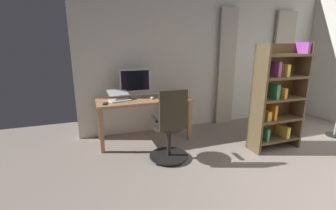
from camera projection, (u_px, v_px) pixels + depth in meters
name	position (u px, v px, depth m)	size (l,w,h in m)	color
back_room_partition	(211.00, 56.00, 4.58)	(5.15, 0.10, 2.77)	silver
curtain_left_panel	(281.00, 66.00, 5.10)	(0.50, 0.06, 2.28)	#BAB3A3
curtain_right_panel	(226.00, 68.00, 4.64)	(0.37, 0.06, 2.28)	#BAB3A3
desk	(144.00, 104.00, 3.87)	(1.53, 0.61, 0.73)	tan
office_chair	(170.00, 129.00, 3.18)	(0.56, 0.56, 1.05)	black
computer_monitor	(135.00, 82.00, 3.91)	(0.52, 0.18, 0.48)	silver
computer_keyboard	(169.00, 97.00, 3.95)	(0.40, 0.15, 0.02)	silver
laptop	(119.00, 97.00, 3.73)	(0.37, 0.36, 0.16)	white
computer_mouse	(152.00, 98.00, 3.83)	(0.06, 0.10, 0.04)	silver
cell_phone_face_up	(105.00, 104.00, 3.51)	(0.07, 0.14, 0.01)	black
bookshelf	(276.00, 98.00, 3.54)	(0.81, 0.30, 1.64)	brown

